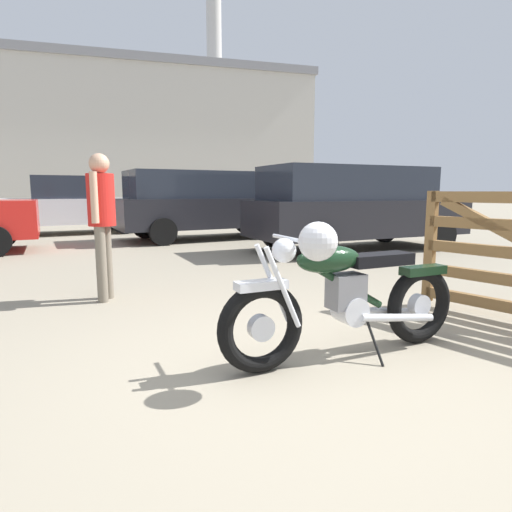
{
  "coord_description": "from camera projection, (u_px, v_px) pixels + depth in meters",
  "views": [
    {
      "loc": [
        -1.31,
        -2.55,
        1.25
      ],
      "look_at": [
        0.08,
        1.53,
        0.6
      ],
      "focal_mm": 30.33,
      "sensor_mm": 36.0,
      "label": 1
    }
  ],
  "objects": [
    {
      "name": "ground_plane",
      "position": [
        317.0,
        373.0,
        2.99
      ],
      "size": [
        80.0,
        80.0,
        0.0
      ],
      "primitive_type": "plane",
      "color": "gray"
    },
    {
      "name": "vintage_motorcycle",
      "position": [
        344.0,
        295.0,
        3.19
      ],
      "size": [
        2.08,
        0.73,
        1.07
      ],
      "rotation": [
        0.0,
        0.0,
        3.24
      ],
      "color": "black",
      "rests_on": "ground_plane"
    },
    {
      "name": "bystander",
      "position": [
        102.0,
        212.0,
        4.85
      ],
      "size": [
        0.3,
        0.44,
        1.66
      ],
      "rotation": [
        0.0,
        0.0,
        5.94
      ],
      "color": "#706656",
      "rests_on": "ground_plane"
    },
    {
      "name": "white_estate_far",
      "position": [
        70.0,
        205.0,
        12.65
      ],
      "size": [
        4.41,
        2.4,
        1.67
      ],
      "rotation": [
        0.0,
        0.0,
        0.15
      ],
      "color": "black",
      "rests_on": "ground_plane"
    },
    {
      "name": "red_hatchback_near",
      "position": [
        205.0,
        203.0,
        11.23
      ],
      "size": [
        4.92,
        2.52,
        1.74
      ],
      "rotation": [
        0.0,
        0.0,
        0.16
      ],
      "color": "black",
      "rests_on": "ground_plane"
    },
    {
      "name": "blue_hatchback_right",
      "position": [
        354.0,
        206.0,
        9.11
      ],
      "size": [
        4.85,
        2.33,
        1.74
      ],
      "rotation": [
        0.0,
        0.0,
        0.1
      ],
      "color": "black",
      "rests_on": "ground_plane"
    },
    {
      "name": "industrial_building",
      "position": [
        141.0,
        143.0,
        31.36
      ],
      "size": [
        22.93,
        12.87,
        18.75
      ],
      "rotation": [
        0.0,
        0.0,
        -0.04
      ],
      "color": "beige",
      "rests_on": "ground_plane"
    }
  ]
}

